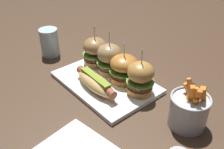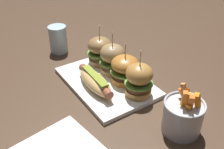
% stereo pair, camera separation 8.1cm
% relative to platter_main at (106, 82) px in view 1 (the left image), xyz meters
% --- Properties ---
extents(ground_plane, '(3.00, 3.00, 0.00)m').
position_rel_platter_main_xyz_m(ground_plane, '(0.00, 0.00, -0.01)').
color(ground_plane, '#422D1E').
extents(platter_main, '(0.33, 0.23, 0.01)m').
position_rel_platter_main_xyz_m(platter_main, '(0.00, 0.00, 0.00)').
color(platter_main, white).
rests_on(platter_main, ground).
extents(hot_dog, '(0.18, 0.07, 0.05)m').
position_rel_platter_main_xyz_m(hot_dog, '(0.01, -0.05, 0.03)').
color(hot_dog, '#DEB168').
rests_on(hot_dog, platter_main).
extents(slider_far_left, '(0.09, 0.09, 0.14)m').
position_rel_platter_main_xyz_m(slider_far_left, '(-0.11, 0.04, 0.06)').
color(slider_far_left, olive).
rests_on(slider_far_left, platter_main).
extents(slider_center_left, '(0.09, 0.09, 0.15)m').
position_rel_platter_main_xyz_m(slider_center_left, '(-0.03, 0.05, 0.06)').
color(slider_center_left, '#9A7A4E').
rests_on(slider_center_left, platter_main).
extents(slider_center_right, '(0.09, 0.09, 0.13)m').
position_rel_platter_main_xyz_m(slider_center_right, '(0.03, 0.05, 0.05)').
color(slider_center_right, '#B06F2C').
rests_on(slider_center_right, platter_main).
extents(slider_far_right, '(0.09, 0.09, 0.15)m').
position_rel_platter_main_xyz_m(slider_far_right, '(0.12, 0.04, 0.06)').
color(slider_far_right, '#B17B3A').
rests_on(slider_far_right, platter_main).
extents(fries_bucket, '(0.10, 0.10, 0.14)m').
position_rel_platter_main_xyz_m(fries_bucket, '(0.29, 0.05, 0.04)').
color(fries_bucket, '#B7BABF').
rests_on(fries_bucket, ground).
extents(water_glass, '(0.07, 0.07, 0.11)m').
position_rel_platter_main_xyz_m(water_glass, '(-0.30, -0.04, 0.05)').
color(water_glass, silver).
rests_on(water_glass, ground).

